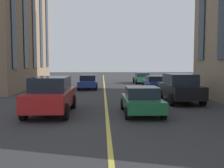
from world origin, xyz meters
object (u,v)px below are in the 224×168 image
object	(u,v)px
car_blue_mid	(155,83)
car_red_parked_b	(51,95)
car_black_parked_a	(180,88)
car_blue_trailing	(88,82)
car_green_far	(142,78)
car_green_oncoming	(141,100)

from	to	relation	value
car_blue_mid	car_red_parked_b	world-z (taller)	car_red_parked_b
car_blue_mid	car_red_parked_b	size ratio (longest dim) A/B	0.94
car_black_parked_a	car_blue_trailing	world-z (taller)	car_black_parked_a
car_green_far	car_green_oncoming	bearing A→B (deg)	171.23
car_black_parked_a	car_green_far	distance (m)	16.45
car_green_oncoming	car_red_parked_b	bearing A→B (deg)	86.35
car_red_parked_b	car_blue_trailing	world-z (taller)	car_red_parked_b
car_red_parked_b	car_green_far	world-z (taller)	car_red_parked_b
car_green_oncoming	car_red_parked_b	distance (m)	4.60
car_green_oncoming	car_blue_trailing	world-z (taller)	same
car_black_parked_a	car_blue_trailing	bearing A→B (deg)	35.57
car_blue_mid	car_blue_trailing	size ratio (longest dim) A/B	1.13
car_green_oncoming	car_red_parked_b	size ratio (longest dim) A/B	0.83
car_blue_mid	car_black_parked_a	bearing A→B (deg)	180.00
car_blue_mid	car_black_parked_a	size ratio (longest dim) A/B	0.94
car_black_parked_a	car_blue_mid	bearing A→B (deg)	-0.00
car_blue_trailing	car_green_oncoming	bearing A→B (deg)	-165.43
car_red_parked_b	car_green_far	bearing A→B (deg)	-21.01
car_blue_mid	car_black_parked_a	world-z (taller)	car_black_parked_a
car_blue_mid	car_blue_trailing	world-z (taller)	car_blue_trailing
car_green_oncoming	car_black_parked_a	world-z (taller)	car_black_parked_a
car_blue_mid	car_red_parked_b	bearing A→B (deg)	146.79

